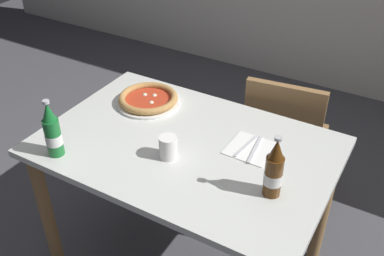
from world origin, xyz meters
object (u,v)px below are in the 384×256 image
at_px(beer_bottle_left, 274,171).
at_px(napkin_with_cutlery, 250,148).
at_px(paper_cup, 168,147).
at_px(beer_bottle_center, 52,132).
at_px(chair_behind_table, 283,138).
at_px(dining_table_main, 186,165).
at_px(pizza_margherita_near, 148,99).

height_order(beer_bottle_left, napkin_with_cutlery, beer_bottle_left).
bearing_deg(paper_cup, beer_bottle_center, -152.63).
relative_size(chair_behind_table, napkin_with_cutlery, 4.47).
bearing_deg(chair_behind_table, dining_table_main, 62.30).
bearing_deg(beer_bottle_center, dining_table_main, 37.14).
bearing_deg(paper_cup, beer_bottle_left, 0.80).
bearing_deg(dining_table_main, beer_bottle_center, -142.86).
bearing_deg(paper_cup, napkin_with_cutlery, 38.94).
distance_m(beer_bottle_left, paper_cup, 0.43).
xyz_separation_m(pizza_margherita_near, beer_bottle_center, (-0.10, -0.50, 0.08)).
relative_size(dining_table_main, paper_cup, 12.63).
bearing_deg(dining_table_main, beer_bottle_left, -13.82).
bearing_deg(chair_behind_table, beer_bottle_center, 48.03).
relative_size(chair_behind_table, paper_cup, 8.95).
bearing_deg(napkin_with_cutlery, chair_behind_table, 91.67).
bearing_deg(pizza_margherita_near, napkin_with_cutlery, -8.86).
distance_m(chair_behind_table, beer_bottle_left, 0.82).
relative_size(chair_behind_table, beer_bottle_center, 3.44).
bearing_deg(napkin_with_cutlery, pizza_margherita_near, 171.14).
bearing_deg(paper_cup, pizza_margherita_near, 135.45).
bearing_deg(beer_bottle_center, napkin_with_cutlery, 32.31).
bearing_deg(chair_behind_table, beer_bottle_left, 97.39).
bearing_deg(beer_bottle_left, napkin_with_cutlery, 129.70).
bearing_deg(beer_bottle_left, dining_table_main, 166.18).
relative_size(beer_bottle_center, napkin_with_cutlery, 1.30).
relative_size(chair_behind_table, beer_bottle_left, 3.44).
bearing_deg(chair_behind_table, paper_cup, 64.01).
bearing_deg(beer_bottle_left, pizza_margherita_near, 158.27).
xyz_separation_m(napkin_with_cutlery, paper_cup, (-0.26, -0.21, 0.04)).
xyz_separation_m(beer_bottle_left, napkin_with_cutlery, (-0.17, 0.20, -0.10)).
height_order(beer_bottle_left, paper_cup, beer_bottle_left).
relative_size(dining_table_main, beer_bottle_center, 4.86).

